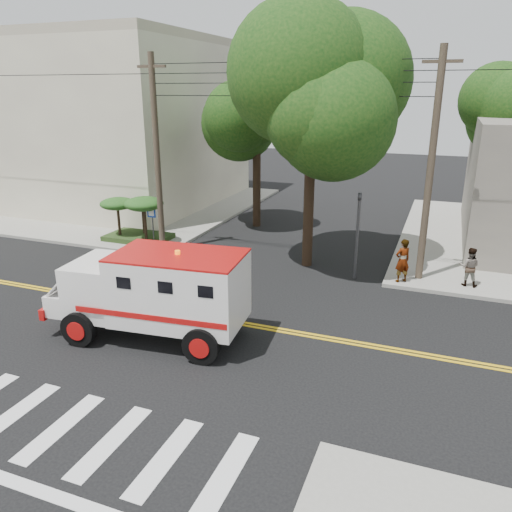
% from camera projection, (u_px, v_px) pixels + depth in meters
% --- Properties ---
extents(ground, '(100.00, 100.00, 0.00)m').
position_uv_depth(ground, '(213.00, 319.00, 17.05)').
color(ground, black).
rests_on(ground, ground).
extents(sidewalk_nw, '(17.00, 17.00, 0.15)m').
position_uv_depth(sidewalk_nw, '(119.00, 205.00, 33.57)').
color(sidewalk_nw, gray).
rests_on(sidewalk_nw, ground).
extents(building_left, '(16.00, 14.00, 10.00)m').
position_uv_depth(building_left, '(101.00, 125.00, 33.97)').
color(building_left, '#C0B59E').
rests_on(building_left, sidewalk_nw).
extents(utility_pole_left, '(0.28, 0.28, 9.00)m').
position_uv_depth(utility_pole_left, '(157.00, 157.00, 22.84)').
color(utility_pole_left, '#382D23').
rests_on(utility_pole_left, ground).
extents(utility_pole_right, '(0.28, 0.28, 9.00)m').
position_uv_depth(utility_pole_right, '(430.00, 171.00, 18.97)').
color(utility_pole_right, '#382D23').
rests_on(utility_pole_right, ground).
extents(tree_main, '(6.08, 5.70, 9.85)m').
position_uv_depth(tree_main, '(321.00, 96.00, 19.61)').
color(tree_main, black).
rests_on(tree_main, ground).
extents(tree_left, '(4.48, 4.20, 7.70)m').
position_uv_depth(tree_left, '(261.00, 123.00, 26.58)').
color(tree_left, black).
rests_on(tree_left, ground).
extents(tree_right, '(4.80, 4.50, 8.20)m').
position_uv_depth(tree_right, '(494.00, 117.00, 26.07)').
color(tree_right, black).
rests_on(tree_right, ground).
extents(traffic_signal, '(0.15, 0.18, 3.60)m').
position_uv_depth(traffic_signal, '(358.00, 226.00, 20.01)').
color(traffic_signal, '#3F3F42').
rests_on(traffic_signal, ground).
extents(accessibility_sign, '(0.45, 0.10, 2.02)m').
position_uv_depth(accessibility_sign, '(152.00, 221.00, 24.19)').
color(accessibility_sign, '#3F3F42').
rests_on(accessibility_sign, ground).
extents(palm_planter, '(3.52, 2.63, 2.36)m').
position_uv_depth(palm_planter, '(136.00, 212.00, 24.93)').
color(palm_planter, '#1E3314').
rests_on(palm_planter, sidewalk_nw).
extents(armored_truck, '(6.43, 3.03, 2.84)m').
position_uv_depth(armored_truck, '(155.00, 290.00, 15.29)').
color(armored_truck, silver).
rests_on(armored_truck, ground).
extents(pedestrian_a, '(0.77, 0.74, 1.77)m').
position_uv_depth(pedestrian_a, '(402.00, 261.00, 19.67)').
color(pedestrian_a, gray).
rests_on(pedestrian_a, sidewalk_ne).
extents(pedestrian_b, '(0.79, 0.64, 1.55)m').
position_uv_depth(pedestrian_b, '(469.00, 267.00, 19.32)').
color(pedestrian_b, gray).
rests_on(pedestrian_b, sidewalk_ne).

